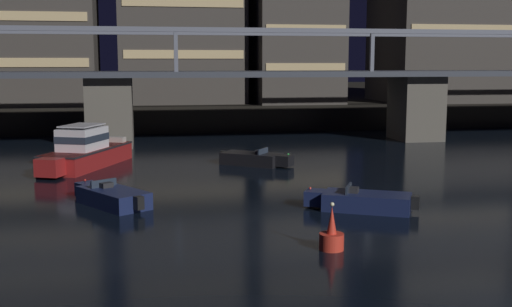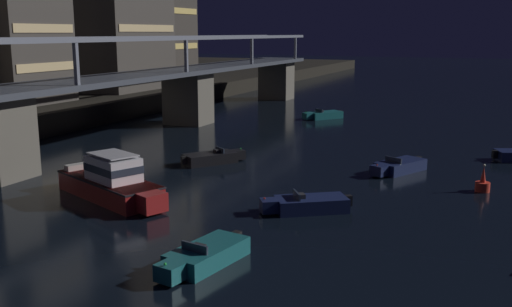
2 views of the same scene
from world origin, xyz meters
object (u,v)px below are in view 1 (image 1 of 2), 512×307
tower_central (294,12)px  speedboat_far_left (362,201)px  speedboat_mid_left (254,159)px  channel_buoy (332,237)px  river_bridge (269,93)px  cabin_cruiser_near_left (85,151)px  speedboat_near_center (111,197)px

tower_central → speedboat_far_left: size_ratio=4.15×
speedboat_mid_left → channel_buoy: (-0.47, -19.18, 0.06)m
speedboat_far_left → speedboat_mid_left: bearing=101.3°
river_bridge → channel_buoy: size_ratio=48.00×
cabin_cruiser_near_left → river_bridge: bearing=36.2°
river_bridge → cabin_cruiser_near_left: size_ratio=9.17×
channel_buoy → river_bridge: bearing=83.1°
river_bridge → speedboat_mid_left: river_bridge is taller
speedboat_near_center → river_bridge: bearing=61.3°
river_bridge → speedboat_near_center: (-11.96, -21.85, -3.78)m
speedboat_near_center → speedboat_far_left: (11.41, -3.01, 0.00)m
speedboat_near_center → speedboat_mid_left: 13.60m
cabin_cruiser_near_left → speedboat_mid_left: (10.91, -1.05, -0.64)m
river_bridge → speedboat_mid_left: (-3.24, -11.40, -3.78)m
speedboat_near_center → channel_buoy: channel_buoy is taller
cabin_cruiser_near_left → speedboat_far_left: size_ratio=1.86×
tower_central → speedboat_mid_left: tower_central is taller
cabin_cruiser_near_left → speedboat_mid_left: size_ratio=1.96×
river_bridge → speedboat_near_center: river_bridge is taller
cabin_cruiser_near_left → speedboat_far_left: bearing=-46.8°
tower_central → speedboat_far_left: tower_central is taller
tower_central → speedboat_far_left: 45.82m
river_bridge → speedboat_far_left: (-0.54, -24.86, -3.78)m
speedboat_mid_left → speedboat_far_left: same height
tower_central → speedboat_mid_left: 33.91m
river_bridge → speedboat_mid_left: bearing=-105.9°
tower_central → speedboat_near_center: tower_central is taller
river_bridge → cabin_cruiser_near_left: (-14.16, -10.35, -3.15)m
tower_central → channel_buoy: size_ratio=11.65×
tower_central → channel_buoy: (-10.22, -49.40, -11.82)m
speedboat_near_center → speedboat_mid_left: size_ratio=1.01×
river_bridge → speedboat_far_left: bearing=-91.2°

